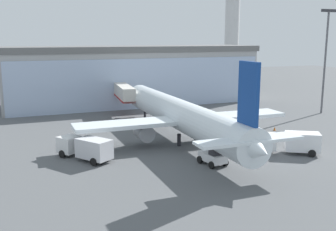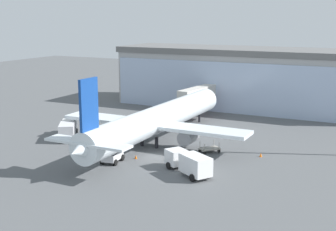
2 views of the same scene
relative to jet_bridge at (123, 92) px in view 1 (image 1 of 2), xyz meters
The scene contains 12 objects.
ground 28.22m from the jet_bridge, 79.06° to the right, with size 240.00×240.00×0.00m, color #545659.
terminal_building 12.98m from the jet_bridge, 65.59° to the left, with size 54.02×15.98×12.19m.
jet_bridge is the anchor object (origin of this frame).
control_tower 75.04m from the jet_bridge, 44.23° to the left, with size 9.45×9.45×37.65m.
apron_light_mast 37.68m from the jet_bridge, 19.75° to the right, with size 3.20×0.40×18.90m.
airplane 21.71m from the jet_bridge, 83.86° to the right, with size 29.10×40.20×11.69m.
catering_truck 27.90m from the jet_bridge, 113.85° to the right, with size 5.90×7.29×2.65m.
fuel_truck 34.35m from the jet_bridge, 68.80° to the right, with size 7.38×5.66×2.65m.
baggage_cart 25.10m from the jet_bridge, 63.55° to the right, with size 3.02×3.18×1.50m.
pushback_tug 32.58m from the jet_bridge, 87.15° to the right, with size 2.60×3.44×2.30m.
safety_cone_nose 30.06m from the jet_bridge, 83.18° to the right, with size 0.36×0.36×0.55m, color orange.
safety_cone_wingtip 28.05m from the jet_bridge, 49.44° to the right, with size 0.36×0.36×0.55m, color orange.
Camera 1 is at (-23.50, -42.09, 13.84)m, focal length 42.00 mm.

